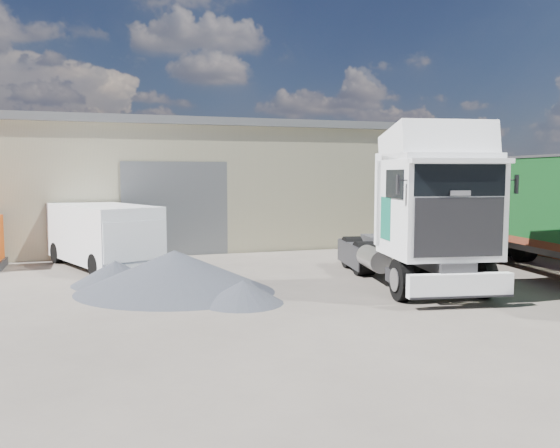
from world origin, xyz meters
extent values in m
plane|color=#292621|center=(0.00, 0.00, 0.00)|extent=(120.00, 120.00, 0.00)
cube|color=#B6AD8C|center=(-6.00, 16.00, 2.50)|extent=(30.00, 12.00, 5.00)
cube|color=slate|center=(-6.00, 16.00, 5.15)|extent=(30.60, 12.60, 0.30)
cube|color=slate|center=(-2.00, 9.98, 1.80)|extent=(4.00, 0.08, 3.60)
cube|color=slate|center=(-6.00, 16.00, 5.35)|extent=(30.60, 0.40, 0.15)
cube|color=#984526|center=(11.50, 6.00, 1.25)|extent=(0.35, 26.00, 2.50)
cylinder|color=black|center=(3.57, 0.58, 0.53)|extent=(2.58, 1.41, 1.05)
cylinder|color=black|center=(4.10, 4.02, 0.53)|extent=(2.63, 1.42, 1.05)
cylinder|color=black|center=(4.31, 5.40, 0.53)|extent=(2.63, 1.42, 1.05)
cube|color=#2D2D30|center=(3.93, 2.94, 0.89)|extent=(1.89, 6.62, 0.30)
cube|color=white|center=(3.42, -0.35, 0.55)|extent=(2.54, 0.63, 0.55)
cube|color=white|center=(3.62, 0.93, 2.26)|extent=(2.80, 2.64, 2.43)
cube|color=black|center=(3.45, -0.20, 1.89)|extent=(2.17, 0.39, 1.39)
cube|color=black|center=(3.45, -0.18, 2.98)|extent=(2.22, 0.39, 0.75)
cube|color=white|center=(3.65, 1.12, 3.83)|extent=(2.73, 2.28, 1.22)
cube|color=#0D5E4A|center=(2.45, 1.51, 1.99)|extent=(0.13, 0.74, 1.09)
cube|color=#0D5E4A|center=(4.92, 1.13, 1.99)|extent=(0.13, 0.74, 1.09)
cylinder|color=#2D2D30|center=(4.13, 4.22, 1.10)|extent=(1.25, 1.25, 0.12)
cylinder|color=black|center=(8.94, 5.65, 0.49)|extent=(2.42, 1.20, 0.97)
cylinder|color=black|center=(-3.95, 6.54, 0.36)|extent=(2.24, 1.51, 0.73)
cylinder|color=black|center=(-5.36, 9.79, 0.36)|extent=(2.24, 1.51, 0.73)
cube|color=white|center=(-4.66, 8.17, 1.16)|extent=(3.94, 5.50, 1.88)
cube|color=white|center=(-3.82, 6.24, 1.10)|extent=(2.27, 1.72, 1.22)
cube|color=black|center=(-3.91, 6.44, 1.71)|extent=(1.81, 0.85, 0.66)
cone|color=black|center=(-2.73, 3.41, 0.56)|extent=(6.96, 6.96, 1.11)
cone|color=black|center=(-1.30, 1.63, 0.28)|extent=(2.61, 2.61, 0.56)
cone|color=black|center=(-4.25, 4.99, 0.33)|extent=(3.19, 3.19, 0.67)
camera|label=1|loc=(-4.19, -11.08, 3.11)|focal=35.00mm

